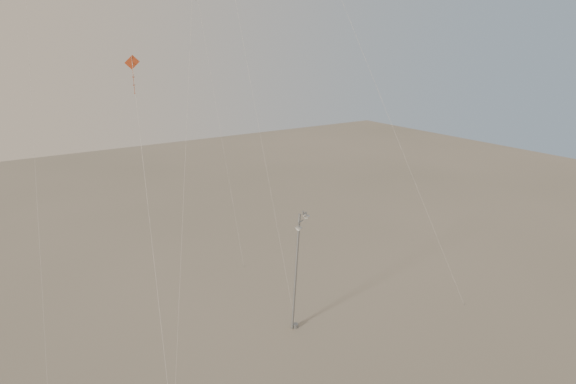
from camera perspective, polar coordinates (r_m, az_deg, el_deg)
ground at (r=32.36m, az=1.66°, el=-22.07°), size 160.00×160.00×0.00m
street_lamp at (r=33.98m, az=1.18°, el=-9.66°), size 1.71×0.98×9.52m
kite_1 at (r=30.70m, az=-12.35°, el=16.71°), size 6.34×8.08×26.01m
kite_3 at (r=22.63m, az=-17.87°, el=3.11°), size 2.14×7.70×20.44m
kite_4 at (r=41.85m, az=9.72°, el=16.36°), size 3.51×15.40×27.10m
kite_5 at (r=45.28m, az=-11.37°, el=22.73°), size 1.47×7.73×33.51m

